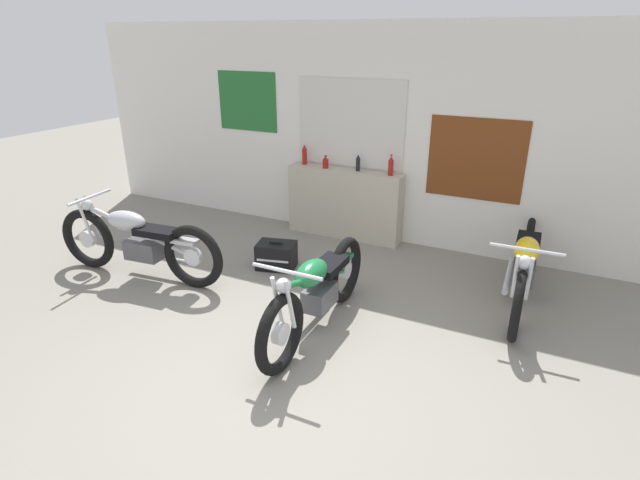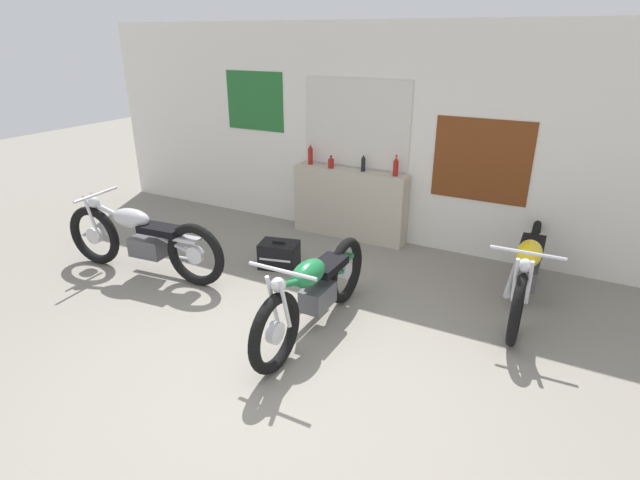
{
  "view_description": "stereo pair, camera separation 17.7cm",
  "coord_description": "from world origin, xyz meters",
  "px_view_note": "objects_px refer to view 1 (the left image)",
  "views": [
    {
      "loc": [
        1.8,
        -2.78,
        2.64
      ],
      "look_at": [
        -0.27,
        1.41,
        0.7
      ],
      "focal_mm": 28.0,
      "sensor_mm": 36.0,
      "label": 1
    },
    {
      "loc": [
        1.95,
        -2.69,
        2.64
      ],
      "look_at": [
        -0.27,
        1.41,
        0.7
      ],
      "focal_mm": 28.0,
      "sensor_mm": 36.0,
      "label": 2
    }
  ],
  "objects_px": {
    "bottle_right_center": "(391,166)",
    "motorcycle_green": "(316,292)",
    "hard_case_black": "(276,255)",
    "bottle_center": "(358,163)",
    "motorcycle_silver": "(138,242)",
    "motorcycle_yellow": "(524,265)",
    "bottle_leftmost": "(304,155)",
    "bottle_left_center": "(325,162)"
  },
  "relations": [
    {
      "from": "bottle_right_center",
      "to": "motorcycle_green",
      "type": "xyz_separation_m",
      "value": [
        0.11,
        -2.34,
        -0.65
      ]
    },
    {
      "from": "bottle_right_center",
      "to": "hard_case_black",
      "type": "xyz_separation_m",
      "value": [
        -0.95,
        -1.31,
        -0.91
      ]
    },
    {
      "from": "bottle_center",
      "to": "motorcycle_silver",
      "type": "relative_size",
      "value": 0.11
    },
    {
      "from": "motorcycle_green",
      "to": "motorcycle_yellow",
      "type": "height_order",
      "value": "motorcycle_green"
    },
    {
      "from": "motorcycle_green",
      "to": "hard_case_black",
      "type": "height_order",
      "value": "motorcycle_green"
    },
    {
      "from": "motorcycle_yellow",
      "to": "bottle_leftmost",
      "type": "bearing_deg",
      "value": 163.5
    },
    {
      "from": "bottle_left_center",
      "to": "bottle_center",
      "type": "bearing_deg",
      "value": 6.62
    },
    {
      "from": "bottle_left_center",
      "to": "motorcycle_yellow",
      "type": "xyz_separation_m",
      "value": [
        2.69,
        -0.84,
        -0.61
      ]
    },
    {
      "from": "bottle_center",
      "to": "motorcycle_silver",
      "type": "distance_m",
      "value": 2.93
    },
    {
      "from": "hard_case_black",
      "to": "bottle_leftmost",
      "type": "bearing_deg",
      "value": 103.1
    },
    {
      "from": "motorcycle_silver",
      "to": "motorcycle_yellow",
      "type": "xyz_separation_m",
      "value": [
        4.02,
        1.34,
        -0.02
      ]
    },
    {
      "from": "motorcycle_yellow",
      "to": "bottle_right_center",
      "type": "bearing_deg",
      "value": 153.85
    },
    {
      "from": "motorcycle_yellow",
      "to": "motorcycle_silver",
      "type": "bearing_deg",
      "value": -161.62
    },
    {
      "from": "bottle_leftmost",
      "to": "motorcycle_yellow",
      "type": "height_order",
      "value": "bottle_leftmost"
    },
    {
      "from": "bottle_right_center",
      "to": "motorcycle_silver",
      "type": "relative_size",
      "value": 0.12
    },
    {
      "from": "bottle_right_center",
      "to": "bottle_left_center",
      "type": "bearing_deg",
      "value": -178.11
    },
    {
      "from": "bottle_leftmost",
      "to": "bottle_left_center",
      "type": "relative_size",
      "value": 1.79
    },
    {
      "from": "bottle_left_center",
      "to": "bottle_right_center",
      "type": "bearing_deg",
      "value": 1.89
    },
    {
      "from": "bottle_leftmost",
      "to": "hard_case_black",
      "type": "bearing_deg",
      "value": -76.9
    },
    {
      "from": "bottle_right_center",
      "to": "bottle_center",
      "type": "bearing_deg",
      "value": 177.22
    },
    {
      "from": "bottle_leftmost",
      "to": "bottle_center",
      "type": "xyz_separation_m",
      "value": [
        0.8,
        -0.0,
        -0.03
      ]
    },
    {
      "from": "motorcycle_silver",
      "to": "motorcycle_green",
      "type": "bearing_deg",
      "value": -3.12
    },
    {
      "from": "bottle_left_center",
      "to": "motorcycle_yellow",
      "type": "bearing_deg",
      "value": -17.41
    },
    {
      "from": "motorcycle_yellow",
      "to": "motorcycle_green",
      "type": "bearing_deg",
      "value": -138.82
    },
    {
      "from": "hard_case_black",
      "to": "motorcycle_silver",
      "type": "bearing_deg",
      "value": -145.05
    },
    {
      "from": "bottle_leftmost",
      "to": "motorcycle_green",
      "type": "distance_m",
      "value": 2.82
    },
    {
      "from": "motorcycle_silver",
      "to": "motorcycle_yellow",
      "type": "distance_m",
      "value": 4.24
    },
    {
      "from": "bottle_center",
      "to": "hard_case_black",
      "type": "bearing_deg",
      "value": -110.24
    },
    {
      "from": "bottle_left_center",
      "to": "motorcycle_yellow",
      "type": "distance_m",
      "value": 2.89
    },
    {
      "from": "bottle_left_center",
      "to": "bottle_center",
      "type": "height_order",
      "value": "bottle_center"
    },
    {
      "from": "bottle_left_center",
      "to": "bottle_leftmost",
      "type": "bearing_deg",
      "value": 170.79
    },
    {
      "from": "bottle_center",
      "to": "bottle_right_center",
      "type": "bearing_deg",
      "value": -2.78
    },
    {
      "from": "bottle_leftmost",
      "to": "motorcycle_yellow",
      "type": "distance_m",
      "value": 3.24
    },
    {
      "from": "bottle_center",
      "to": "hard_case_black",
      "type": "height_order",
      "value": "bottle_center"
    },
    {
      "from": "motorcycle_silver",
      "to": "hard_case_black",
      "type": "relative_size",
      "value": 4.27
    },
    {
      "from": "hard_case_black",
      "to": "motorcycle_green",
      "type": "bearing_deg",
      "value": -44.22
    },
    {
      "from": "bottle_left_center",
      "to": "motorcycle_green",
      "type": "bearing_deg",
      "value": -66.19
    },
    {
      "from": "bottle_center",
      "to": "motorcycle_silver",
      "type": "bearing_deg",
      "value": -128.57
    },
    {
      "from": "bottle_leftmost",
      "to": "hard_case_black",
      "type": "xyz_separation_m",
      "value": [
        0.31,
        -1.34,
        -0.93
      ]
    },
    {
      "from": "bottle_left_center",
      "to": "motorcycle_silver",
      "type": "xyz_separation_m",
      "value": [
        -1.33,
        -2.18,
        -0.59
      ]
    },
    {
      "from": "motorcycle_silver",
      "to": "hard_case_black",
      "type": "xyz_separation_m",
      "value": [
        1.29,
        0.9,
        -0.28
      ]
    },
    {
      "from": "bottle_center",
      "to": "motorcycle_yellow",
      "type": "relative_size",
      "value": 0.11
    }
  ]
}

